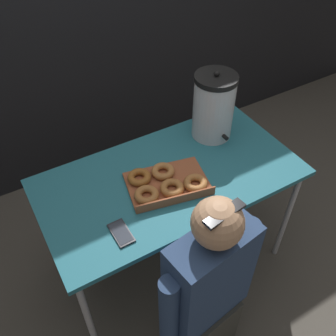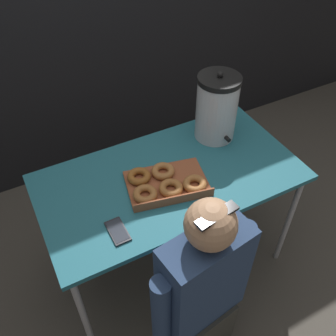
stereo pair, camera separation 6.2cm
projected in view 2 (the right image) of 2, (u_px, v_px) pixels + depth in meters
name	position (u px, v px, depth m)	size (l,w,h in m)	color
ground_plane	(170.00, 259.00, 2.45)	(12.00, 12.00, 0.00)	#4C473F
folding_table	(170.00, 183.00, 1.95)	(1.34, 0.71, 0.77)	#236675
donut_box	(165.00, 183.00, 1.84)	(0.44, 0.35, 0.05)	brown
coffee_urn	(217.00, 108.00, 2.02)	(0.23, 0.26, 0.40)	silver
cell_phone	(118.00, 231.00, 1.66)	(0.08, 0.14, 0.01)	black
person_seated	(201.00, 296.00, 1.66)	(0.51, 0.25, 1.18)	#33332D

